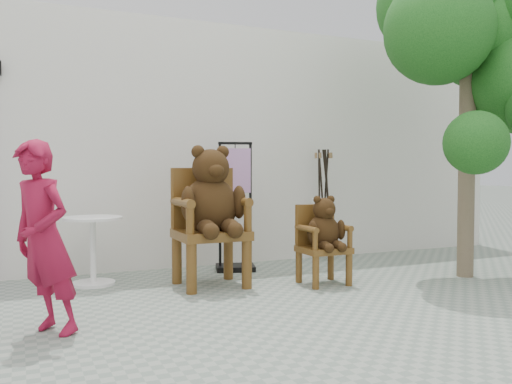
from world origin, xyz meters
TOP-DOWN VIEW (x-y plane):
  - ground_plane at (0.00, 0.00)m, footprint 60.00×60.00m
  - back_wall at (0.00, 3.10)m, footprint 9.00×1.00m
  - chair_big at (-0.37, 1.48)m, footprint 0.69×0.76m
  - chair_small at (0.73, 1.09)m, footprint 0.47×0.50m
  - person at (-2.00, 0.35)m, footprint 0.57×0.61m
  - cafe_table at (-1.46, 2.01)m, footprint 0.60×0.60m
  - display_stand at (0.18, 2.16)m, footprint 0.53×0.46m
  - stool_bucket at (1.48, 2.34)m, footprint 0.32×0.32m
  - tree at (2.53, 0.79)m, footprint 2.18×2.01m

SIDE VIEW (x-z plane):
  - ground_plane at x=0.00m, z-range 0.00..0.00m
  - cafe_table at x=-1.46m, z-range 0.09..0.79m
  - chair_small at x=0.73m, z-range 0.07..1.00m
  - display_stand at x=0.18m, z-range -0.17..1.34m
  - stool_bucket at x=1.48m, z-range -0.08..1.37m
  - person at x=-2.00m, z-range 0.00..1.40m
  - chair_big at x=-0.37m, z-range 0.10..1.54m
  - back_wall at x=0.00m, z-range 0.00..3.00m
  - tree at x=2.53m, z-range 0.90..4.57m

